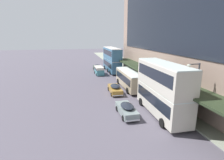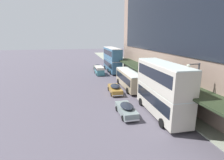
{
  "view_description": "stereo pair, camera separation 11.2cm",
  "coord_description": "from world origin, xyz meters",
  "px_view_note": "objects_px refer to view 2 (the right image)",
  "views": [
    {
      "loc": [
        -5.84,
        -6.21,
        9.31
      ],
      "look_at": [
        0.6,
        21.84,
        1.95
      ],
      "focal_mm": 28.0,
      "sensor_mm": 36.0,
      "label": 1
    },
    {
      "loc": [
        -5.73,
        -6.23,
        9.31
      ],
      "look_at": [
        0.6,
        21.84,
        1.95
      ],
      "focal_mm": 28.0,
      "sensor_mm": 36.0,
      "label": 2
    }
  ],
  "objects_px": {
    "transit_bus_kerbside_rear": "(112,59)",
    "sedan_trailing_mid": "(97,67)",
    "transit_bus_kerbside_front": "(130,78)",
    "vw_van": "(99,70)",
    "transit_bus_kerbside_far": "(162,88)",
    "sedan_oncoming_rear": "(115,89)",
    "sedan_lead_mid": "(126,109)",
    "street_lamp": "(195,89)"
  },
  "relations": [
    {
      "from": "sedan_lead_mid",
      "to": "sedan_trailing_mid",
      "type": "bearing_deg",
      "value": 88.84
    },
    {
      "from": "transit_bus_kerbside_rear",
      "to": "sedan_trailing_mid",
      "type": "relative_size",
      "value": 2.36
    },
    {
      "from": "transit_bus_kerbside_far",
      "to": "sedan_trailing_mid",
      "type": "bearing_deg",
      "value": 96.81
    },
    {
      "from": "sedan_trailing_mid",
      "to": "transit_bus_kerbside_far",
      "type": "bearing_deg",
      "value": -83.19
    },
    {
      "from": "sedan_oncoming_rear",
      "to": "vw_van",
      "type": "height_order",
      "value": "vw_van"
    },
    {
      "from": "transit_bus_kerbside_front",
      "to": "transit_bus_kerbside_far",
      "type": "relative_size",
      "value": 1.02
    },
    {
      "from": "sedan_lead_mid",
      "to": "street_lamp",
      "type": "relative_size",
      "value": 0.71
    },
    {
      "from": "transit_bus_kerbside_front",
      "to": "sedan_trailing_mid",
      "type": "xyz_separation_m",
      "value": [
        -3.32,
        17.8,
        -0.97
      ]
    },
    {
      "from": "street_lamp",
      "to": "vw_van",
      "type": "bearing_deg",
      "value": 102.32
    },
    {
      "from": "sedan_trailing_mid",
      "to": "sedan_oncoming_rear",
      "type": "relative_size",
      "value": 0.96
    },
    {
      "from": "sedan_trailing_mid",
      "to": "street_lamp",
      "type": "height_order",
      "value": "street_lamp"
    },
    {
      "from": "transit_bus_kerbside_rear",
      "to": "sedan_lead_mid",
      "type": "relative_size",
      "value": 2.42
    },
    {
      "from": "transit_bus_kerbside_far",
      "to": "vw_van",
      "type": "relative_size",
      "value": 2.08
    },
    {
      "from": "sedan_trailing_mid",
      "to": "street_lamp",
      "type": "relative_size",
      "value": 0.73
    },
    {
      "from": "transit_bus_kerbside_front",
      "to": "vw_van",
      "type": "xyz_separation_m",
      "value": [
        -3.65,
        12.51,
        -0.68
      ]
    },
    {
      "from": "transit_bus_kerbside_rear",
      "to": "sedan_trailing_mid",
      "type": "bearing_deg",
      "value": 146.6
    },
    {
      "from": "transit_bus_kerbside_far",
      "to": "sedan_trailing_mid",
      "type": "distance_m",
      "value": 29.47
    },
    {
      "from": "sedan_lead_mid",
      "to": "sedan_oncoming_rear",
      "type": "distance_m",
      "value": 8.35
    },
    {
      "from": "transit_bus_kerbside_front",
      "to": "transit_bus_kerbside_rear",
      "type": "bearing_deg",
      "value": 89.04
    },
    {
      "from": "transit_bus_kerbside_front",
      "to": "vw_van",
      "type": "distance_m",
      "value": 13.05
    },
    {
      "from": "transit_bus_kerbside_front",
      "to": "sedan_oncoming_rear",
      "type": "xyz_separation_m",
      "value": [
        -3.27,
        -2.29,
        -1.02
      ]
    },
    {
      "from": "transit_bus_kerbside_far",
      "to": "street_lamp",
      "type": "bearing_deg",
      "value": -55.3
    },
    {
      "from": "transit_bus_kerbside_far",
      "to": "sedan_trailing_mid",
      "type": "xyz_separation_m",
      "value": [
        -3.48,
        29.15,
        -2.59
      ]
    },
    {
      "from": "vw_van",
      "to": "transit_bus_kerbside_rear",
      "type": "bearing_deg",
      "value": 36.9
    },
    {
      "from": "vw_van",
      "to": "street_lamp",
      "type": "height_order",
      "value": "street_lamp"
    },
    {
      "from": "transit_bus_kerbside_far",
      "to": "sedan_lead_mid",
      "type": "relative_size",
      "value": 2.06
    },
    {
      "from": "transit_bus_kerbside_far",
      "to": "sedan_oncoming_rear",
      "type": "xyz_separation_m",
      "value": [
        -3.43,
        9.06,
        -2.64
      ]
    },
    {
      "from": "sedan_trailing_mid",
      "to": "street_lamp",
      "type": "distance_m",
      "value": 32.75
    },
    {
      "from": "sedan_oncoming_rear",
      "to": "transit_bus_kerbside_rear",
      "type": "bearing_deg",
      "value": 78.74
    },
    {
      "from": "sedan_lead_mid",
      "to": "sedan_oncoming_rear",
      "type": "xyz_separation_m",
      "value": [
        0.63,
        8.33,
        0.01
      ]
    },
    {
      "from": "transit_bus_kerbside_rear",
      "to": "vw_van",
      "type": "distance_m",
      "value": 5.38
    },
    {
      "from": "sedan_trailing_mid",
      "to": "vw_van",
      "type": "bearing_deg",
      "value": -93.5
    },
    {
      "from": "vw_van",
      "to": "street_lamp",
      "type": "xyz_separation_m",
      "value": [
        5.86,
        -26.82,
        2.87
      ]
    },
    {
      "from": "transit_bus_kerbside_rear",
      "to": "sedan_trailing_mid",
      "type": "height_order",
      "value": "transit_bus_kerbside_rear"
    },
    {
      "from": "transit_bus_kerbside_rear",
      "to": "transit_bus_kerbside_far",
      "type": "relative_size",
      "value": 1.17
    },
    {
      "from": "street_lamp",
      "to": "sedan_oncoming_rear",
      "type": "bearing_deg",
      "value": 114.5
    },
    {
      "from": "transit_bus_kerbside_rear",
      "to": "sedan_oncoming_rear",
      "type": "bearing_deg",
      "value": -101.26
    },
    {
      "from": "transit_bus_kerbside_far",
      "to": "sedan_lead_mid",
      "type": "distance_m",
      "value": 4.9
    },
    {
      "from": "sedan_trailing_mid",
      "to": "sedan_oncoming_rear",
      "type": "distance_m",
      "value": 20.09
    },
    {
      "from": "sedan_trailing_mid",
      "to": "sedan_lead_mid",
      "type": "relative_size",
      "value": 1.02
    },
    {
      "from": "transit_bus_kerbside_front",
      "to": "sedan_lead_mid",
      "type": "height_order",
      "value": "transit_bus_kerbside_front"
    },
    {
      "from": "transit_bus_kerbside_front",
      "to": "sedan_oncoming_rear",
      "type": "distance_m",
      "value": 4.12
    }
  ]
}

